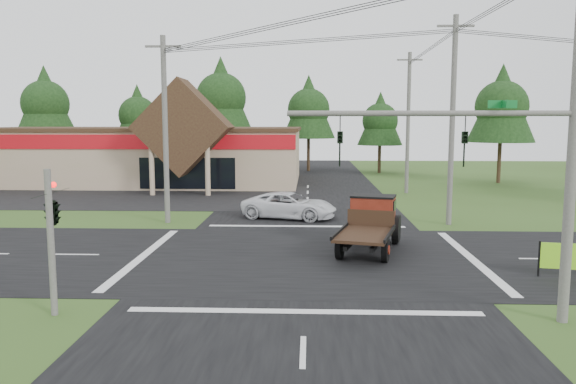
{
  "coord_description": "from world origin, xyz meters",
  "views": [
    {
      "loc": [
        0.14,
        -23.49,
        5.78
      ],
      "look_at": [
        -0.95,
        4.86,
        2.2
      ],
      "focal_mm": 35.0,
      "sensor_mm": 36.0,
      "label": 1
    }
  ],
  "objects": [
    {
      "name": "utility_pole_n",
      "position": [
        8.0,
        22.0,
        5.74
      ],
      "size": [
        2.0,
        0.3,
        11.2
      ],
      "color": "#595651",
      "rests_on": "ground"
    },
    {
      "name": "utility_pole_ne",
      "position": [
        8.0,
        8.0,
        5.89
      ],
      "size": [
        2.0,
        0.3,
        11.5
      ],
      "color": "#595651",
      "rests_on": "ground"
    },
    {
      "name": "utility_pole_nw",
      "position": [
        -8.0,
        8.0,
        5.39
      ],
      "size": [
        2.0,
        0.3,
        10.5
      ],
      "color": "#595651",
      "rests_on": "ground"
    },
    {
      "name": "tree_row_a",
      "position": [
        -30.0,
        40.0,
        8.05
      ],
      "size": [
        6.72,
        6.72,
        12.12
      ],
      "color": "#332316",
      "rests_on": "ground"
    },
    {
      "name": "road_ns",
      "position": [
        0.0,
        0.0,
        0.01
      ],
      "size": [
        12.0,
        120.0,
        0.02
      ],
      "primitive_type": "cube",
      "color": "black",
      "rests_on": "ground"
    },
    {
      "name": "road_ew",
      "position": [
        0.0,
        0.0,
        0.01
      ],
      "size": [
        120.0,
        12.0,
        0.02
      ],
      "primitive_type": "cube",
      "color": "black",
      "rests_on": "ground"
    },
    {
      "name": "tree_side_ne",
      "position": [
        18.0,
        30.0,
        7.38
      ],
      "size": [
        6.16,
        6.16,
        11.11
      ],
      "color": "#332316",
      "rests_on": "ground"
    },
    {
      "name": "parking_apron",
      "position": [
        -14.0,
        19.0,
        0.01
      ],
      "size": [
        28.0,
        14.0,
        0.02
      ],
      "primitive_type": "cube",
      "color": "black",
      "rests_on": "ground"
    },
    {
      "name": "traffic_signal_mast",
      "position": [
        5.82,
        -7.5,
        4.43
      ],
      "size": [
        8.12,
        0.24,
        7.0
      ],
      "color": "#595651",
      "rests_on": "ground"
    },
    {
      "name": "white_pickup",
      "position": [
        -1.05,
        9.69,
        0.78
      ],
      "size": [
        6.1,
        4.0,
        1.56
      ],
      "primitive_type": "imported",
      "rotation": [
        0.0,
        0.0,
        1.3
      ],
      "color": "silver",
      "rests_on": "ground"
    },
    {
      "name": "tree_row_d",
      "position": [
        0.0,
        42.0,
        7.38
      ],
      "size": [
        6.16,
        6.16,
        11.11
      ],
      "color": "#332316",
      "rests_on": "ground"
    },
    {
      "name": "tree_row_e",
      "position": [
        8.0,
        40.0,
        6.03
      ],
      "size": [
        5.04,
        5.04,
        9.09
      ],
      "color": "#332316",
      "rests_on": "ground"
    },
    {
      "name": "antique_flatbed_truck",
      "position": [
        2.79,
        1.13,
        1.22
      ],
      "size": [
        3.65,
        6.22,
        2.44
      ],
      "primitive_type": null,
      "rotation": [
        0.0,
        0.0,
        -0.26
      ],
      "color": "#5A180C",
      "rests_on": "ground"
    },
    {
      "name": "tree_row_b",
      "position": [
        -20.0,
        42.0,
        6.7
      ],
      "size": [
        5.6,
        5.6,
        10.1
      ],
      "color": "#332316",
      "rests_on": "ground"
    },
    {
      "name": "ground",
      "position": [
        0.0,
        0.0,
        0.0
      ],
      "size": [
        120.0,
        120.0,
        0.0
      ],
      "primitive_type": "plane",
      "color": "#334F1C",
      "rests_on": "ground"
    },
    {
      "name": "traffic_signal_corner",
      "position": [
        -7.5,
        -7.32,
        3.52
      ],
      "size": [
        0.53,
        2.48,
        4.4
      ],
      "color": "#595651",
      "rests_on": "ground"
    },
    {
      "name": "tree_row_c",
      "position": [
        -10.0,
        41.0,
        8.72
      ],
      "size": [
        7.28,
        7.28,
        13.13
      ],
      "color": "#332316",
      "rests_on": "ground"
    },
    {
      "name": "cvs_building",
      "position": [
        -15.7,
        29.57,
        2.78
      ],
      "size": [
        30.4,
        18.2,
        9.19
      ],
      "color": "tan",
      "rests_on": "ground"
    },
    {
      "name": "utility_pole_nr",
      "position": [
        7.5,
        -7.5,
        5.64
      ],
      "size": [
        2.0,
        0.3,
        11.0
      ],
      "color": "#595651",
      "rests_on": "ground"
    }
  ]
}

